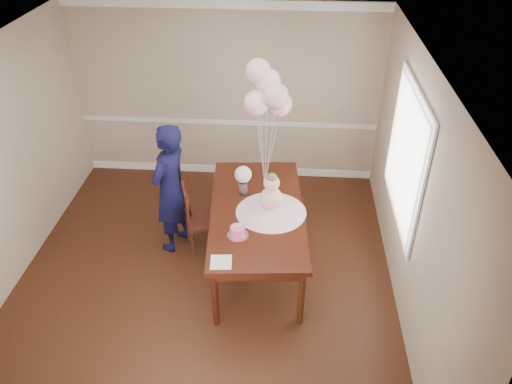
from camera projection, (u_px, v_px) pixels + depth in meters
name	position (u px, v px, depth m)	size (l,w,h in m)	color
floor	(205.00, 281.00, 6.03)	(4.50, 5.00, 0.00)	black
ceiling	(188.00, 64.00, 4.52)	(4.50, 5.00, 0.02)	white
wall_back	(227.00, 94.00, 7.34)	(4.50, 0.02, 2.70)	tan
wall_right	(413.00, 197.00, 5.14)	(0.02, 5.00, 2.70)	tan
chair_rail_trim	(228.00, 122.00, 7.59)	(4.50, 0.02, 0.07)	silver
crown_molding	(223.00, 4.00, 6.62)	(4.50, 0.02, 0.12)	white
baseboard_trim	(229.00, 169.00, 8.06)	(4.50, 0.02, 0.12)	white
window_frame	(406.00, 156.00, 5.44)	(0.02, 1.66, 1.56)	white
window_blinds	(404.00, 155.00, 5.44)	(0.01, 1.50, 1.40)	silver
dining_table_top	(257.00, 211.00, 5.88)	(1.09, 2.17, 0.05)	black
table_apron	(257.00, 217.00, 5.92)	(0.98, 2.06, 0.11)	black
table_leg_fl	(215.00, 298.00, 5.27)	(0.08, 0.08, 0.76)	black
table_leg_fr	(301.00, 297.00, 5.28)	(0.08, 0.08, 0.76)	black
table_leg_bl	(223.00, 193.00, 6.93)	(0.08, 0.08, 0.76)	black
table_leg_br	(289.00, 192.00, 6.94)	(0.08, 0.08, 0.76)	black
baby_skirt	(271.00, 208.00, 5.79)	(0.82, 0.82, 0.11)	#F2B2D5
baby_torso	(271.00, 198.00, 5.71)	(0.26, 0.26, 0.26)	#FFA1BF
baby_head	(272.00, 183.00, 5.60)	(0.18, 0.18, 0.18)	#FDBEAE
baby_hair	(272.00, 178.00, 5.56)	(0.13, 0.13, 0.13)	brown
cake_platter	(238.00, 235.00, 5.45)	(0.24, 0.24, 0.01)	silver
birthday_cake	(238.00, 231.00, 5.42)	(0.16, 0.16, 0.11)	#FF508B
cake_flower_a	(238.00, 226.00, 5.38)	(0.03, 0.03, 0.03)	white
cake_flower_b	(241.00, 225.00, 5.40)	(0.03, 0.03, 0.03)	white
rose_vase_near	(243.00, 188.00, 6.08)	(0.11, 0.11, 0.17)	white
roses_near	(243.00, 174.00, 5.97)	(0.21, 0.21, 0.21)	beige
napkin	(221.00, 262.00, 5.09)	(0.22, 0.22, 0.01)	white
balloon_weight	(265.00, 181.00, 6.35)	(0.04, 0.04, 0.02)	#BBBBC0
balloon_a	(256.00, 103.00, 5.75)	(0.30, 0.30, 0.30)	#FEB4CE
balloon_b	(276.00, 96.00, 5.65)	(0.30, 0.30, 0.30)	#DE9DB2
balloon_c	(268.00, 81.00, 5.72)	(0.30, 0.30, 0.30)	#FFB4C5
balloon_d	(258.00, 72.00, 5.68)	(0.30, 0.30, 0.30)	#E5A2B3
balloon_e	(279.00, 104.00, 5.86)	(0.30, 0.30, 0.30)	#E8A4BB
balloon_ribbon_a	(261.00, 150.00, 6.10)	(0.00, 0.00, 0.91)	white
balloon_ribbon_b	(270.00, 147.00, 6.05)	(0.00, 0.00, 1.02)	white
balloon_ribbon_c	(266.00, 140.00, 6.08)	(0.00, 0.00, 1.13)	white
balloon_ribbon_d	(262.00, 135.00, 6.06)	(0.00, 0.00, 1.24)	silver
balloon_ribbon_e	(272.00, 150.00, 6.15)	(0.00, 0.00, 0.86)	white
dining_chair_seat	(202.00, 221.00, 6.33)	(0.41, 0.41, 0.05)	#35120E
chair_leg_fl	(193.00, 245.00, 6.28)	(0.04, 0.04, 0.40)	#38160F
chair_leg_fr	(219.00, 240.00, 6.35)	(0.04, 0.04, 0.40)	#38170F
chair_leg_bl	(188.00, 229.00, 6.55)	(0.04, 0.04, 0.40)	#391D0F
chair_leg_br	(213.00, 224.00, 6.62)	(0.04, 0.04, 0.40)	#35110E
chair_back_post_l	(188.00, 213.00, 6.00)	(0.04, 0.04, 0.53)	#33140E
chair_back_post_r	(184.00, 198.00, 6.27)	(0.04, 0.04, 0.53)	#3C1910
chair_slat_low	(187.00, 213.00, 6.20)	(0.03, 0.38, 0.05)	#3C1D10
chair_slat_mid	(186.00, 203.00, 6.11)	(0.03, 0.38, 0.05)	black
chair_slat_top	(185.00, 193.00, 6.03)	(0.03, 0.38, 0.05)	#3C1E10
woman	(170.00, 189.00, 6.13)	(0.63, 0.42, 1.73)	black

